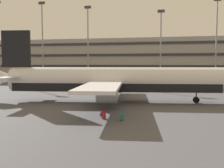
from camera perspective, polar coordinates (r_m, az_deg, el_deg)
ground_plane at (r=40.61m, az=-5.63°, el=-3.58°), size 600.00×600.00×0.00m
terminal_structure at (r=84.29m, az=4.10°, el=5.05°), size 135.63×19.02×12.87m
airliner at (r=38.50m, az=-0.01°, el=0.66°), size 36.96×29.96×10.61m
light_mast_left at (r=79.00m, az=-14.88°, el=9.90°), size 1.80×0.50×23.11m
light_mast_center_left at (r=73.63m, az=-5.25°, el=9.71°), size 1.80×0.50×21.30m
light_mast_center_right at (r=70.05m, az=10.54°, el=9.10°), size 1.80×0.50×19.40m
light_mast_right at (r=70.91m, az=21.75°, el=9.75°), size 1.80×0.50×21.66m
suitcase_black at (r=27.28m, az=-1.80°, el=-6.65°), size 0.34×0.50×1.03m
suitcase_navy at (r=26.64m, az=2.17°, el=-7.12°), size 0.25×0.44×0.88m
backpack_scuffed at (r=28.47m, az=-2.40°, el=-6.59°), size 0.36×0.40×0.56m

